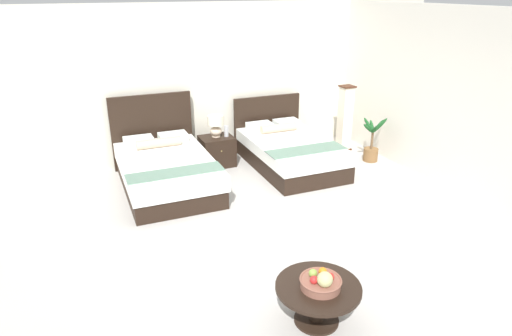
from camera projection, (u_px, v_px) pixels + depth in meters
name	position (u px, v px, depth m)	size (l,w,h in m)	color
ground_plane	(284.00, 229.00, 6.01)	(9.65, 9.87, 0.02)	#B9B4AF
wall_back	(206.00, 83.00, 8.14)	(9.65, 0.12, 2.76)	silver
wall_side_right	(447.00, 99.00, 6.97)	(0.12, 5.47, 2.76)	silver
bed_near_window	(166.00, 169.00, 7.14)	(1.45, 2.21, 1.30)	black
bed_near_corner	(289.00, 151.00, 7.98)	(1.39, 2.19, 1.06)	black
nightstand	(217.00, 151.00, 8.02)	(0.57, 0.50, 0.53)	black
table_lamp	(216.00, 124.00, 7.85)	(0.29, 0.29, 0.38)	beige
vase	(226.00, 131.00, 7.91)	(0.08, 0.08, 0.19)	#BABCC2
coffee_table	(318.00, 295.00, 4.23)	(0.81, 0.81, 0.41)	black
fruit_bowl	(321.00, 282.00, 4.13)	(0.40, 0.40, 0.22)	#8C5847
floor_lamp_corner	(345.00, 118.00, 8.67)	(0.26, 0.26, 1.27)	#462314
potted_palm	(372.00, 146.00, 8.21)	(0.56, 0.48, 0.88)	brown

